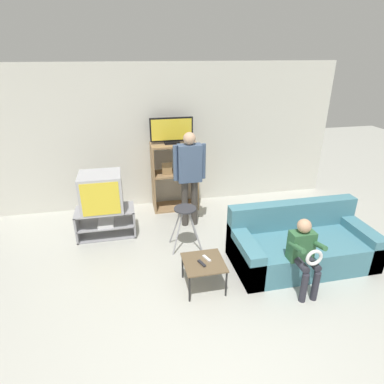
# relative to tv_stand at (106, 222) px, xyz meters

# --- Properties ---
(ground_plane) EXTENTS (18.00, 18.00, 0.00)m
(ground_plane) POSITION_rel_tv_stand_xyz_m (1.20, -2.60, -0.22)
(ground_plane) COLOR #B7B7AD
(wall_back) EXTENTS (6.40, 0.06, 2.60)m
(wall_back) POSITION_rel_tv_stand_xyz_m (1.20, 1.06, 1.08)
(wall_back) COLOR silver
(wall_back) RESTS_ON ground_plane
(tv_stand) EXTENTS (0.92, 0.46, 0.46)m
(tv_stand) POSITION_rel_tv_stand_xyz_m (0.00, 0.00, 0.00)
(tv_stand) COLOR #939399
(tv_stand) RESTS_ON ground_plane
(television_main) EXTENTS (0.63, 0.55, 0.60)m
(television_main) POSITION_rel_tv_stand_xyz_m (-0.02, 0.01, 0.53)
(television_main) COLOR #B2B2B7
(television_main) RESTS_ON tv_stand
(media_shelf) EXTENTS (0.83, 0.45, 1.25)m
(media_shelf) POSITION_rel_tv_stand_xyz_m (1.25, 0.77, 0.41)
(media_shelf) COLOR #9E7A51
(media_shelf) RESTS_ON ground_plane
(television_flat) EXTENTS (0.76, 0.20, 0.46)m
(television_flat) POSITION_rel_tv_stand_xyz_m (1.22, 0.79, 1.25)
(television_flat) COLOR black
(television_flat) RESTS_ON media_shelf
(folding_stool) EXTENTS (0.46, 0.37, 0.67)m
(folding_stool) POSITION_rel_tv_stand_xyz_m (1.18, -0.62, 0.30)
(folding_stool) COLOR #99999E
(folding_stool) RESTS_ON ground_plane
(snack_table) EXTENTS (0.50, 0.50, 0.38)m
(snack_table) POSITION_rel_tv_stand_xyz_m (1.23, -1.56, 0.11)
(snack_table) COLOR brown
(snack_table) RESTS_ON ground_plane
(remote_control_black) EXTENTS (0.08, 0.15, 0.02)m
(remote_control_black) POSITION_rel_tv_stand_xyz_m (1.20, -1.60, 0.16)
(remote_control_black) COLOR #232328
(remote_control_black) RESTS_ON snack_table
(remote_control_white) EXTENTS (0.09, 0.15, 0.02)m
(remote_control_white) POSITION_rel_tv_stand_xyz_m (1.28, -1.51, 0.16)
(remote_control_white) COLOR silver
(remote_control_white) RESTS_ON snack_table
(couch) EXTENTS (1.92, 0.92, 0.78)m
(couch) POSITION_rel_tv_stand_xyz_m (2.70, -1.30, 0.04)
(couch) COLOR teal
(couch) RESTS_ON ground_plane
(person_standing_adult) EXTENTS (0.53, 0.20, 1.62)m
(person_standing_adult) POSITION_rel_tv_stand_xyz_m (1.39, 0.05, 0.76)
(person_standing_adult) COLOR #3D3833
(person_standing_adult) RESTS_ON ground_plane
(person_seated_child) EXTENTS (0.33, 0.43, 0.94)m
(person_seated_child) POSITION_rel_tv_stand_xyz_m (2.41, -1.84, 0.33)
(person_seated_child) COLOR #2D2D38
(person_seated_child) RESTS_ON ground_plane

